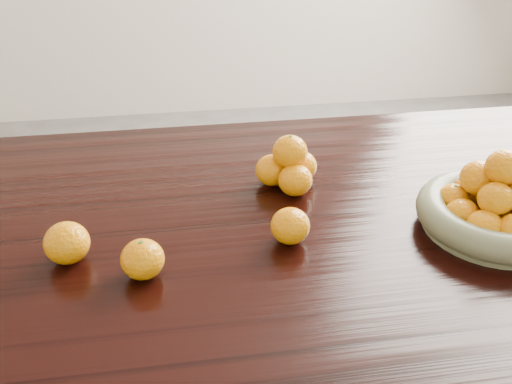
{
  "coord_description": "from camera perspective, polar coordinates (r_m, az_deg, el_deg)",
  "views": [
    {
      "loc": [
        -0.14,
        -0.93,
        1.36
      ],
      "look_at": [
        0.01,
        -0.02,
        0.83
      ],
      "focal_mm": 40.0,
      "sensor_mm": 36.0,
      "label": 1
    }
  ],
  "objects": [
    {
      "name": "dining_table",
      "position": [
        1.17,
        -0.48,
        -6.78
      ],
      "size": [
        2.0,
        1.0,
        0.75
      ],
      "color": "black",
      "rests_on": "ground"
    },
    {
      "name": "fruit_bowl",
      "position": [
        1.17,
        23.0,
        -1.56
      ],
      "size": [
        0.3,
        0.3,
        0.16
      ],
      "rotation": [
        0.0,
        0.0,
        0.22
      ],
      "color": "#737858",
      "rests_on": "dining_table"
    },
    {
      "name": "orange_pyramid",
      "position": [
        1.22,
        3.35,
        2.55
      ],
      "size": [
        0.14,
        0.13,
        0.12
      ],
      "rotation": [
        0.0,
        0.0,
        0.13
      ],
      "color": "orange",
      "rests_on": "dining_table"
    },
    {
      "name": "loose_orange_0",
      "position": [
        0.98,
        -11.27,
        -6.61
      ],
      "size": [
        0.07,
        0.07,
        0.07
      ],
      "primitive_type": "ellipsoid",
      "color": "orange",
      "rests_on": "dining_table"
    },
    {
      "name": "loose_orange_1",
      "position": [
        1.05,
        -18.4,
        -4.85
      ],
      "size": [
        0.08,
        0.08,
        0.07
      ],
      "primitive_type": "ellipsoid",
      "color": "orange",
      "rests_on": "dining_table"
    },
    {
      "name": "loose_orange_2",
      "position": [
        1.05,
        3.44,
        -3.4
      ],
      "size": [
        0.07,
        0.07,
        0.07
      ],
      "primitive_type": "ellipsoid",
      "color": "orange",
      "rests_on": "dining_table"
    }
  ]
}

